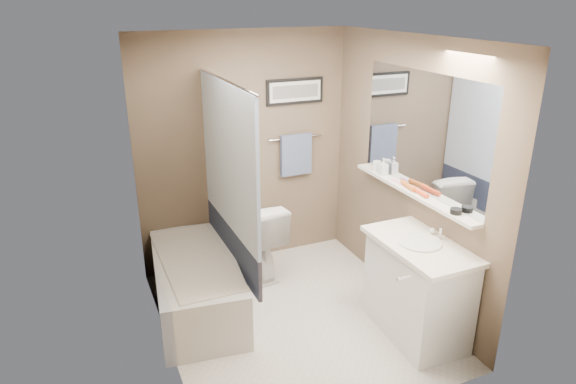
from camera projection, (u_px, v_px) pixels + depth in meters
name	position (u px, v px, depth m)	size (l,w,h in m)	color
ground	(295.00, 318.00, 4.57)	(2.50, 2.50, 0.00)	beige
ceiling	(296.00, 41.00, 3.72)	(2.20, 2.50, 0.04)	silver
wall_back	(245.00, 152.00, 5.19)	(2.20, 0.04, 2.40)	brown
wall_front	(380.00, 259.00, 3.09)	(2.20, 0.04, 2.40)	brown
wall_left	(161.00, 214.00, 3.74)	(0.04, 2.50, 2.40)	brown
wall_right	(406.00, 175.00, 4.54)	(0.04, 2.50, 2.40)	brown
tile_surround	(150.00, 214.00, 4.23)	(0.02, 1.55, 2.00)	tan
curtain_rod	(225.00, 80.00, 4.11)	(0.02, 0.02, 1.55)	silver
curtain_upper	(228.00, 158.00, 4.35)	(0.03, 1.45, 1.28)	white
curtain_lower	(232.00, 244.00, 4.64)	(0.03, 1.45, 0.36)	#262F48
mirror	(422.00, 132.00, 4.27)	(0.02, 1.60, 1.00)	silver
shelf	(411.00, 192.00, 4.44)	(0.12, 1.60, 0.03)	silver
towel_bar	(295.00, 138.00, 5.35)	(0.02, 0.02, 0.60)	silver
towel	(296.00, 155.00, 5.40)	(0.34, 0.05, 0.44)	#7B90B3
art_frame	(295.00, 91.00, 5.19)	(0.62, 0.03, 0.26)	black
art_mat	(295.00, 91.00, 5.18)	(0.56, 0.00, 0.20)	white
art_image	(296.00, 91.00, 5.18)	(0.50, 0.00, 0.13)	#595959
door	(450.00, 271.00, 3.36)	(0.80, 0.02, 2.00)	silver
door_handle	(403.00, 278.00, 3.28)	(0.02, 0.02, 0.10)	silver
bathtub	(197.00, 284.00, 4.63)	(0.70, 1.50, 0.50)	silver
tub_rim	(195.00, 260.00, 4.54)	(0.56, 1.36, 0.02)	beige
toilet	(253.00, 237.00, 5.19)	(0.45, 0.78, 0.80)	white
vanity	(417.00, 290.00, 4.25)	(0.50, 0.90, 0.80)	silver
countertop	(421.00, 245.00, 4.10)	(0.54, 0.96, 0.04)	white
sink_basin	(420.00, 242.00, 4.08)	(0.34, 0.34, 0.01)	silver
faucet_spout	(441.00, 233.00, 4.14)	(0.02, 0.02, 0.10)	silver
faucet_knob	(433.00, 231.00, 4.23)	(0.05, 0.05, 0.05)	white
candle_bowl_near	(456.00, 211.00, 3.94)	(0.09, 0.09, 0.04)	black
hair_brush_front	(420.00, 192.00, 4.33)	(0.04, 0.04, 0.22)	#EA4821
hair_brush_back	(408.00, 186.00, 4.47)	(0.04, 0.04, 0.22)	#C25A1B
pink_comb	(397.00, 182.00, 4.61)	(0.03, 0.16, 0.01)	pink
glass_jar	(377.00, 166.00, 4.89)	(0.08, 0.08, 0.10)	silver
soap_bottle	(383.00, 167.00, 4.78)	(0.07, 0.07, 0.16)	#999999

